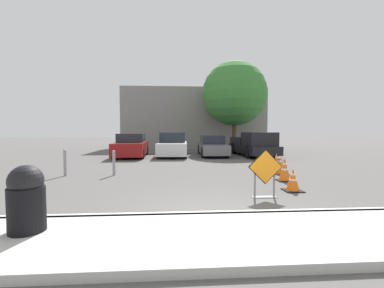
{
  "coord_description": "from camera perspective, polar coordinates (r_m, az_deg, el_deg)",
  "views": [
    {
      "loc": [
        -0.85,
        -4.98,
        1.78
      ],
      "look_at": [
        0.24,
        11.14,
        0.89
      ],
      "focal_mm": 24.0,
      "sensor_mm": 36.0,
      "label": 1
    }
  ],
  "objects": [
    {
      "name": "parked_car_third",
      "position": [
        17.95,
        4.52,
        -0.49
      ],
      "size": [
        1.81,
        4.7,
        1.38
      ],
      "rotation": [
        0.0,
        0.0,
        3.13
      ],
      "color": "slate",
      "rests_on": "ground_plane"
    },
    {
      "name": "ground_plane",
      "position": [
        15.11,
        -0.62,
        -3.62
      ],
      "size": [
        96.0,
        96.0,
        0.0
      ],
      "primitive_type": "plane",
      "color": "#565451"
    },
    {
      "name": "trash_bin",
      "position": [
        4.97,
        -32.89,
        -10.09
      ],
      "size": [
        0.55,
        0.55,
        1.08
      ],
      "color": "black",
      "rests_on": "sidewalk_strip"
    },
    {
      "name": "street_tree_behind_lot",
      "position": [
        22.38,
        9.42,
        11.0
      ],
      "size": [
        5.43,
        5.43,
        7.57
      ],
      "color": "#513823",
      "rests_on": "ground_plane"
    },
    {
      "name": "bollard_nearest",
      "position": [
        10.49,
        -16.96,
        -3.87
      ],
      "size": [
        0.12,
        0.12,
        0.99
      ],
      "color": "gray",
      "rests_on": "ground_plane"
    },
    {
      "name": "traffic_cone_third",
      "position": [
        10.9,
        19.16,
        -4.56
      ],
      "size": [
        0.53,
        0.53,
        0.72
      ],
      "color": "black",
      "rests_on": "ground_plane"
    },
    {
      "name": "traffic_cone_second",
      "position": [
        9.54,
        19.91,
        -5.35
      ],
      "size": [
        0.52,
        0.52,
        0.82
      ],
      "color": "black",
      "rests_on": "ground_plane"
    },
    {
      "name": "traffic_cone_nearest",
      "position": [
        8.06,
        21.51,
        -7.46
      ],
      "size": [
        0.51,
        0.51,
        0.67
      ],
      "color": "black",
      "rests_on": "ground_plane"
    },
    {
      "name": "curb_lip",
      "position": [
        5.33,
        5.74,
        -15.54
      ],
      "size": [
        25.01,
        0.2,
        0.14
      ],
      "color": "beige",
      "rests_on": "ground_plane"
    },
    {
      "name": "sidewalk_strip",
      "position": [
        4.39,
        8.1,
        -19.74
      ],
      "size": [
        25.01,
        2.04,
        0.14
      ],
      "color": "beige",
      "rests_on": "ground_plane"
    },
    {
      "name": "building_facade_backdrop",
      "position": [
        26.22,
        0.27,
        5.55
      ],
      "size": [
        13.65,
        5.0,
        5.76
      ],
      "color": "gray",
      "rests_on": "ground_plane"
    },
    {
      "name": "parked_car_nearest",
      "position": [
        17.48,
        -13.33,
        -0.45
      ],
      "size": [
        1.99,
        4.41,
        1.54
      ],
      "rotation": [
        0.0,
        0.0,
        3.16
      ],
      "color": "maroon",
      "rests_on": "ground_plane"
    },
    {
      "name": "bollard_second",
      "position": [
        11.06,
        -26.39,
        -3.58
      ],
      "size": [
        0.12,
        0.12,
        1.04
      ],
      "color": "gray",
      "rests_on": "ground_plane"
    },
    {
      "name": "parked_car_second",
      "position": [
        17.54,
        -4.28,
        -0.3
      ],
      "size": [
        2.05,
        4.59,
        1.61
      ],
      "rotation": [
        0.0,
        0.0,
        3.1
      ],
      "color": "silver",
      "rests_on": "ground_plane"
    },
    {
      "name": "road_closed_sign",
      "position": [
        6.98,
        15.96,
        -5.97
      ],
      "size": [
        0.91,
        0.2,
        1.27
      ],
      "color": "black",
      "rests_on": "ground_plane"
    },
    {
      "name": "pickup_truck",
      "position": [
        17.87,
        13.65,
        -0.27
      ],
      "size": [
        2.2,
        5.36,
        1.63
      ],
      "rotation": [
        0.0,
        0.0,
        3.19
      ],
      "color": "black",
      "rests_on": "ground_plane"
    },
    {
      "name": "traffic_cone_fourth",
      "position": [
        12.32,
        18.25,
        -3.64
      ],
      "size": [
        0.44,
        0.44,
        0.73
      ],
      "color": "black",
      "rests_on": "ground_plane"
    }
  ]
}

